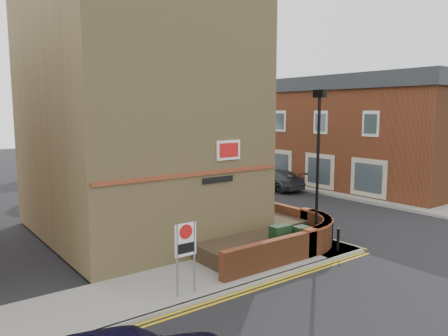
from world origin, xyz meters
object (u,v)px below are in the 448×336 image
lamppost (318,169)px  silver_car_near (229,191)px  utility_cabinet_large (280,241)px  zone_sign (186,245)px

lamppost → silver_car_near: size_ratio=1.41×
lamppost → utility_cabinet_large: bearing=177.0°
lamppost → silver_car_near: (2.86, 9.47, -2.61)m
lamppost → utility_cabinet_large: (-1.90, 0.10, -2.62)m
utility_cabinet_large → silver_car_near: bearing=63.0°
lamppost → zone_sign: (-6.60, -0.70, -1.70)m
zone_sign → utility_cabinet_large: bearing=9.7°
zone_sign → silver_car_near: (9.46, 10.17, -0.91)m
silver_car_near → utility_cabinet_large: bearing=-123.8°
zone_sign → silver_car_near: 13.92m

